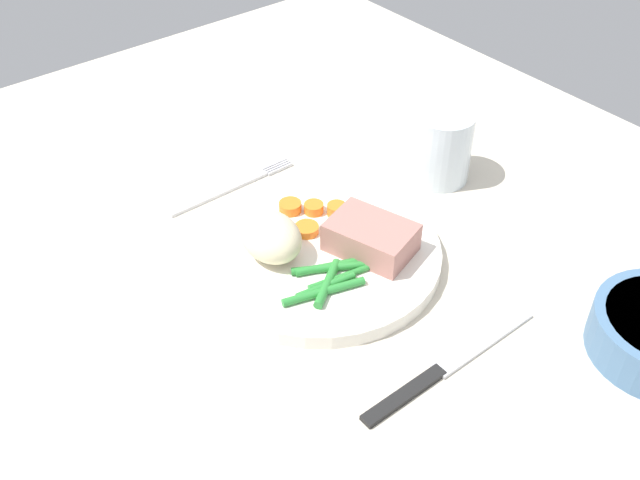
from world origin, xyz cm
name	(u,v)px	position (x,y,z in cm)	size (l,w,h in cm)	color
dining_table	(369,268)	(0.00, 0.00, 1.00)	(120.00, 90.00, 2.00)	beige
dinner_plate	(320,253)	(-3.43, -3.83, 2.80)	(24.90, 24.90, 1.60)	white
meat_portion	(371,237)	(-0.07, 0.09, 5.19)	(8.45, 5.82, 3.18)	#B2756B
mashed_potatoes	(271,237)	(-5.67, -8.31, 5.91)	(7.16, 5.62, 4.63)	beige
carrot_slices	(311,213)	(-7.97, -1.47, 4.13)	(6.50, 6.71, 1.24)	orange
green_beans	(330,278)	(1.06, -6.21, 4.00)	(6.13, 11.31, 0.90)	#2D8C38
fork	(232,187)	(-19.51, -4.09, 2.20)	(1.44, 16.60, 0.40)	silver
knife	(447,366)	(14.89, -4.12, 2.20)	(1.70, 20.50, 0.64)	black
water_glass	(441,150)	(-6.18, 16.38, 5.69)	(6.93, 6.93, 8.48)	silver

